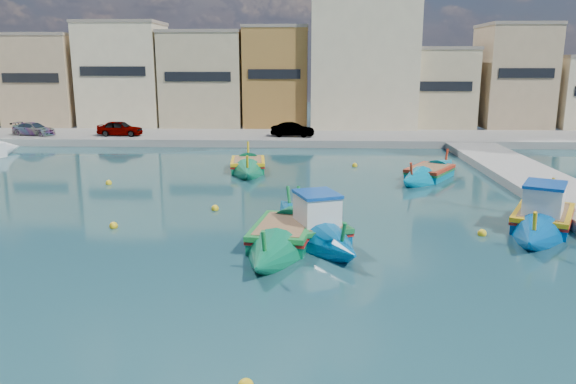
% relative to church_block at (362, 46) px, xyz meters
% --- Properties ---
extents(ground, '(160.00, 160.00, 0.00)m').
position_rel_church_block_xyz_m(ground, '(-10.00, -40.00, -8.41)').
color(ground, '#15393F').
rests_on(ground, ground).
extents(north_quay, '(80.00, 8.00, 0.60)m').
position_rel_church_block_xyz_m(north_quay, '(-10.00, -8.00, -8.11)').
color(north_quay, gray).
rests_on(north_quay, ground).
extents(north_townhouses, '(83.20, 7.87, 10.19)m').
position_rel_church_block_xyz_m(north_townhouses, '(-3.32, -0.64, -3.41)').
color(north_townhouses, tan).
rests_on(north_townhouses, ground).
extents(church_block, '(10.00, 10.00, 19.10)m').
position_rel_church_block_xyz_m(church_block, '(0.00, 0.00, 0.00)').
color(church_block, beige).
rests_on(church_block, ground).
extents(parked_cars, '(26.75, 2.49, 1.32)m').
position_rel_church_block_xyz_m(parked_cars, '(-20.06, -9.50, -7.20)').
color(parked_cars, '#4C1919').
rests_on(parked_cars, north_quay).
extents(luzzu_turquoise_cabin, '(6.37, 9.62, 3.13)m').
position_rel_church_block_xyz_m(luzzu_turquoise_cabin, '(4.98, -34.23, -8.03)').
color(luzzu_turquoise_cabin, '#0053A5').
rests_on(luzzu_turquoise_cabin, ground).
extents(luzzu_blue_cabin, '(4.94, 8.62, 2.99)m').
position_rel_church_block_xyz_m(luzzu_blue_cabin, '(-4.91, -36.04, -8.04)').
color(luzzu_blue_cabin, '#005DA1').
rests_on(luzzu_blue_cabin, ground).
extents(luzzu_cyan_mid, '(6.15, 8.25, 2.50)m').
position_rel_church_block_xyz_m(luzzu_cyan_mid, '(2.26, -23.95, -8.14)').
color(luzzu_cyan_mid, '#007CA3').
rests_on(luzzu_cyan_mid, ground).
extents(luzzu_green, '(2.88, 8.31, 2.56)m').
position_rel_church_block_xyz_m(luzzu_green, '(-9.09, -21.94, -8.13)').
color(luzzu_green, '#0B764B').
rests_on(luzzu_green, ground).
extents(luzzu_blue_south, '(3.49, 9.58, 2.70)m').
position_rel_church_block_xyz_m(luzzu_blue_south, '(-6.07, -36.76, -8.13)').
color(luzzu_blue_south, '#0B744A').
rests_on(luzzu_blue_south, ground).
extents(mooring_buoys, '(19.11, 27.03, 0.36)m').
position_rel_church_block_xyz_m(mooring_buoys, '(-8.84, -34.31, -8.33)').
color(mooring_buoys, yellow).
rests_on(mooring_buoys, ground).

